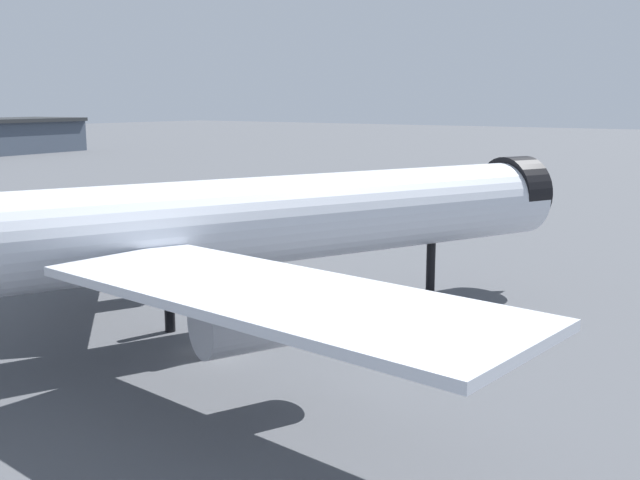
% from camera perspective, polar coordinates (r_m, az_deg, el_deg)
% --- Properties ---
extents(ground, '(900.00, 900.00, 0.00)m').
position_cam_1_polar(ground, '(52.13, -8.14, -8.64)').
color(ground, '#4C4F54').
extents(airliner_near_gate, '(64.88, 58.06, 18.67)m').
position_cam_1_polar(airliner_near_gate, '(53.75, -7.81, 1.01)').
color(airliner_near_gate, silver).
rests_on(airliner_near_gate, ground).
extents(baggage_tug_wing, '(3.58, 3.04, 1.85)m').
position_cam_1_polar(baggage_tug_wing, '(94.98, -6.96, 0.72)').
color(baggage_tug_wing, black).
rests_on(baggage_tug_wing, ground).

